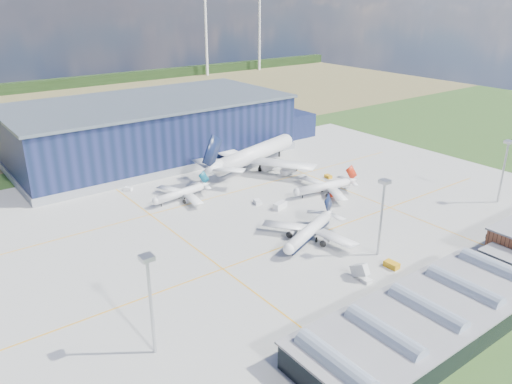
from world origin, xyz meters
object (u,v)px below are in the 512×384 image
object	(u,v)px
light_mast_west	(149,289)
light_mast_east	(505,161)
airliner_regional	(180,190)
gse_van_a	(280,206)
airstair	(360,273)
gse_tug_a	(392,265)
light_mast_center	(382,206)
car_b	(480,254)
airliner_red	(324,183)
gse_cart_a	(257,202)
gse_tug_c	(328,176)
airliner_navy	(309,226)
gse_cart_b	(128,189)
hangar	(156,131)
airliner_widebody	(254,146)

from	to	relation	value
light_mast_west	light_mast_east	xyz separation A→B (m)	(135.00, 0.00, 0.00)
airliner_regional	gse_van_a	xyz separation A→B (m)	(24.38, -27.49, -3.05)
gse_van_a	airstair	distance (m)	49.71
gse_tug_a	gse_van_a	xyz separation A→B (m)	(1.22, 49.56, 0.33)
light_mast_center	airstair	xyz separation A→B (m)	(-13.83, -5.59, -13.88)
car_b	airliner_red	bearing A→B (deg)	-7.02
light_mast_center	light_mast_east	world-z (taller)	same
light_mast_east	gse_cart_a	bearing A→B (deg)	144.11
airliner_regional	gse_tug_c	world-z (taller)	airliner_regional
airliner_navy	airliner_red	xyz separation A→B (m)	(30.49, 25.21, -0.61)
light_mast_east	gse_van_a	world-z (taller)	light_mast_east
gse_cart_b	car_b	bearing A→B (deg)	-101.95
hangar	car_b	bearing A→B (deg)	-78.05
light_mast_east	gse_tug_c	distance (m)	64.59
light_mast_east	gse_tug_c	xyz separation A→B (m)	(-30.85, 54.79, -14.76)
airliner_navy	airliner_regional	bearing A→B (deg)	-95.62
hangar	gse_tug_a	bearing A→B (deg)	-87.97
light_mast_west	gse_cart_b	world-z (taller)	light_mast_west
airliner_red	car_b	bearing A→B (deg)	102.97
gse_tug_c	airstair	size ratio (longest dim) A/B	0.64
gse_tug_c	airliner_regional	bearing A→B (deg)	171.61
light_mast_center	gse_cart_b	distance (m)	98.77
gse_tug_c	gse_van_a	bearing A→B (deg)	-155.02
airliner_navy	gse_tug_a	bearing A→B (deg)	85.64
light_mast_east	airstair	distance (m)	80.24
hangar	airliner_navy	xyz separation A→B (m)	(-3.26, -106.80, -6.34)
light_mast_west	airstair	distance (m)	58.12
gse_van_a	gse_cart_a	bearing A→B (deg)	11.65
airliner_widebody	car_b	xyz separation A→B (m)	(5.53, -100.81, -9.44)
hangar	airliner_regional	size ratio (longest dim) A/B	5.61
hangar	airliner_widebody	world-z (taller)	hangar
light_mast_center	gse_van_a	size ratio (longest dim) A/B	4.31
hangar	light_mast_center	size ratio (longest dim) A/B	6.30
light_mast_center	gse_cart_a	xyz separation A→B (m)	(-5.03, 50.67, -14.70)
hangar	gse_tug_a	xyz separation A→B (m)	(4.67, -131.85, -10.78)
airliner_red	car_b	xyz separation A→B (m)	(2.99, -61.21, -4.08)
car_b	light_mast_east	bearing A→B (deg)	-76.60
light_mast_west	airliner_widebody	distance (m)	120.60
gse_tug_c	airliner_widebody	bearing A→B (deg)	126.58
airliner_red	gse_cart_a	world-z (taller)	airliner_red
airstair	gse_cart_a	bearing A→B (deg)	79.98
light_mast_center	airliner_red	world-z (taller)	light_mast_center
light_mast_center	hangar	bearing A→B (deg)	93.30
airliner_navy	light_mast_east	bearing A→B (deg)	144.64
gse_tug_a	car_b	distance (m)	27.80
light_mast_center	airstair	world-z (taller)	light_mast_center
gse_van_a	car_b	size ratio (longest dim) A/B	1.47
car_b	hangar	bearing A→B (deg)	2.14
airliner_red	airliner_regional	xyz separation A→B (m)	(-45.72, 26.79, -0.46)
hangar	light_mast_east	world-z (taller)	hangar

